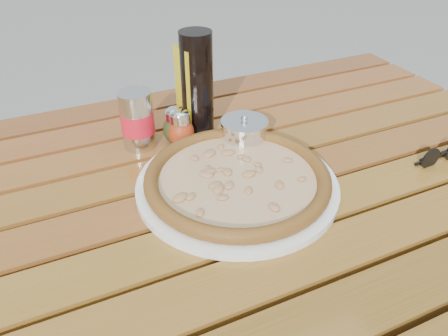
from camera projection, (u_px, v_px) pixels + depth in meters
name	position (u px, v px, depth m)	size (l,w,h in m)	color
table	(228.00, 219.00, 0.83)	(1.40, 0.90, 0.75)	#3C1E0D
plate	(237.00, 185.00, 0.78)	(0.36, 0.36, 0.01)	white
pizza	(237.00, 178.00, 0.77)	(0.43, 0.43, 0.03)	beige
pepper_shaker	(181.00, 129.00, 0.89)	(0.07, 0.07, 0.08)	#AF3614
oregano_shaker	(176.00, 126.00, 0.90)	(0.07, 0.07, 0.08)	#383F19
dark_bottle	(197.00, 85.00, 0.89)	(0.07, 0.07, 0.22)	black
soda_can	(137.00, 120.00, 0.87)	(0.07, 0.07, 0.12)	silver
olive_oil_cruet	(194.00, 90.00, 0.90)	(0.06, 0.06, 0.21)	gold
parmesan_tin	(244.00, 133.00, 0.89)	(0.12, 0.12, 0.07)	silver
sunglasses	(441.00, 155.00, 0.85)	(0.11, 0.03, 0.04)	black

